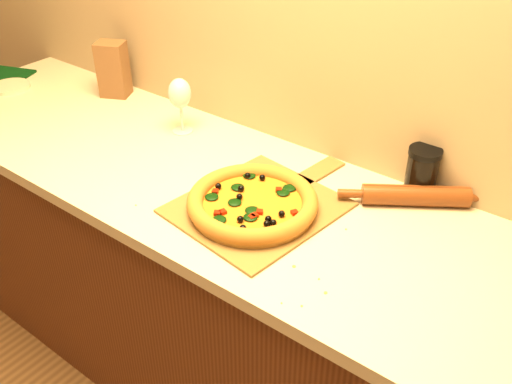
% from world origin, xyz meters
% --- Properties ---
extents(cabinet, '(2.80, 0.65, 0.86)m').
position_xyz_m(cabinet, '(0.00, 1.43, 0.43)').
color(cabinet, '#49220F').
rests_on(cabinet, ground).
extents(countertop, '(2.84, 0.68, 0.04)m').
position_xyz_m(countertop, '(0.00, 1.43, 0.88)').
color(countertop, beige).
rests_on(countertop, cabinet).
extents(pizza_peel, '(0.43, 0.59, 0.01)m').
position_xyz_m(pizza_peel, '(0.02, 1.40, 0.90)').
color(pizza_peel, brown).
rests_on(pizza_peel, countertop).
extents(pizza, '(0.36, 0.36, 0.05)m').
position_xyz_m(pizza, '(0.02, 1.36, 0.93)').
color(pizza, '#B47D2D').
rests_on(pizza, pizza_peel).
extents(bottle_cap, '(0.03, 0.03, 0.01)m').
position_xyz_m(bottle_cap, '(-0.09, 1.27, 0.90)').
color(bottle_cap, black).
rests_on(bottle_cap, countertop).
extents(rolling_pin, '(0.37, 0.26, 0.06)m').
position_xyz_m(rolling_pin, '(0.35, 1.66, 0.93)').
color(rolling_pin, '#56230E').
rests_on(rolling_pin, countertop).
extents(wine_glass, '(0.08, 0.08, 0.19)m').
position_xyz_m(wine_glass, '(-0.46, 1.59, 1.04)').
color(wine_glass, silver).
rests_on(wine_glass, countertop).
extents(paper_bag, '(0.13, 0.12, 0.21)m').
position_xyz_m(paper_bag, '(-0.87, 1.66, 1.00)').
color(paper_bag, brown).
rests_on(paper_bag, countertop).
extents(dark_jar, '(0.09, 0.09, 0.15)m').
position_xyz_m(dark_jar, '(0.34, 1.72, 0.97)').
color(dark_jar, black).
rests_on(dark_jar, countertop).
extents(side_plate, '(0.19, 0.19, 0.01)m').
position_xyz_m(side_plate, '(-1.25, 1.44, 0.91)').
color(side_plate, beige).
rests_on(side_plate, countertop).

